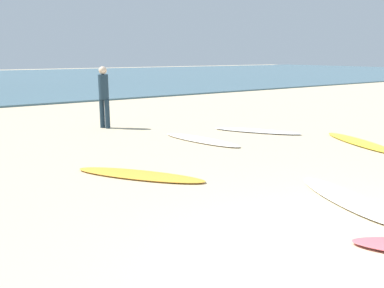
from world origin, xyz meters
The scene contains 7 objects.
ground_plane centered at (0.00, 0.00, 0.00)m, with size 120.00×120.00×0.00m, color #C6B28E.
surfboard_0 centered at (-0.29, 4.07, 0.03)m, with size 0.53×2.43×0.06m, color gold.
surfboard_2 centered at (4.30, 5.94, 0.04)m, with size 0.48×2.41×0.07m, color white.
surfboard_3 centered at (5.29, 3.45, 0.03)m, with size 0.54×2.49×0.07m, color yellow.
surfboard_4 centered at (2.35, 5.87, 0.03)m, with size 0.56×2.37×0.06m, color silver.
surfboard_5 centered at (1.63, 1.26, 0.03)m, with size 0.55×2.12×0.07m, color white.
beachgoer_near centered at (1.13, 8.92, 0.98)m, with size 0.37×0.37×1.76m.
Camera 1 is at (-3.42, -2.07, 2.09)m, focal length 38.11 mm.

